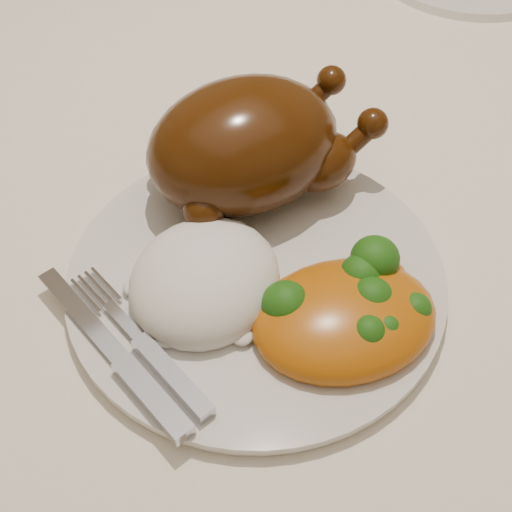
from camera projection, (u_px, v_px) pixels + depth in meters
floor at (250, 477)px, 1.22m from camera, size 4.00×4.00×0.00m
dining_table at (246, 203)px, 0.72m from camera, size 1.60×0.90×0.76m
tablecloth at (245, 147)px, 0.66m from camera, size 1.73×1.03×0.18m
dinner_plate at (256, 279)px, 0.51m from camera, size 0.33×0.33×0.01m
roast_chicken at (249, 144)px, 0.53m from camera, size 0.19×0.14×0.10m
rice_mound at (205, 281)px, 0.49m from camera, size 0.14×0.14×0.06m
mac_and_cheese at (351, 309)px, 0.47m from camera, size 0.15×0.14×0.05m
cutlery at (140, 363)px, 0.45m from camera, size 0.03×0.17×0.01m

